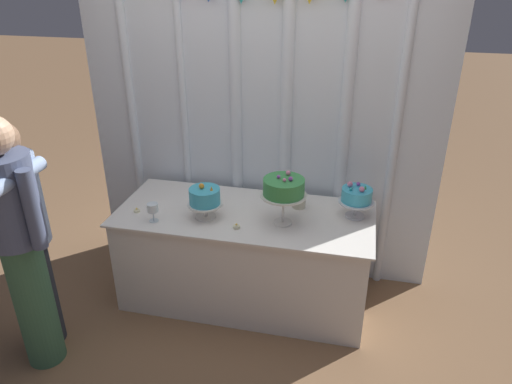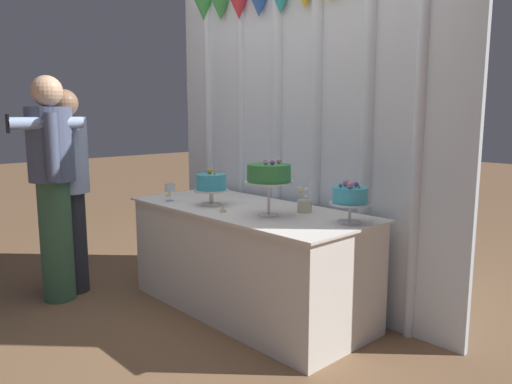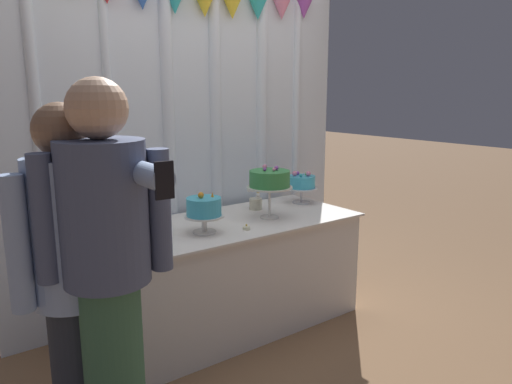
% 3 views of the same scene
% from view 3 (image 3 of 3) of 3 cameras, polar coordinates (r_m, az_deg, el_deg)
% --- Properties ---
extents(ground_plane, '(24.00, 24.00, 0.00)m').
position_cam_3_polar(ground_plane, '(3.41, -2.31, -15.99)').
color(ground_plane, '#846042').
extents(draped_curtain, '(2.70, 0.18, 2.60)m').
position_cam_3_polar(draped_curtain, '(3.51, -7.62, 9.17)').
color(draped_curtain, silver).
rests_on(draped_curtain, ground_plane).
extents(cake_table, '(1.82, 0.79, 0.74)m').
position_cam_3_polar(cake_table, '(3.33, -3.35, -9.69)').
color(cake_table, white).
rests_on(cake_table, ground_plane).
extents(cake_display_leftmost, '(0.24, 0.24, 0.26)m').
position_cam_3_polar(cake_display_leftmost, '(2.95, -6.17, -1.98)').
color(cake_display_leftmost, silver).
rests_on(cake_display_leftmost, cake_table).
extents(cake_display_center, '(0.31, 0.31, 0.36)m').
position_cam_3_polar(cake_display_center, '(3.25, 1.62, 1.38)').
color(cake_display_center, silver).
rests_on(cake_display_center, cake_table).
extents(cake_display_rightmost, '(0.25, 0.25, 0.25)m').
position_cam_3_polar(cake_display_rightmost, '(3.73, 5.40, 1.04)').
color(cake_display_rightmost, silver).
rests_on(cake_display_rightmost, cake_table).
extents(wine_glass, '(0.08, 0.08, 0.13)m').
position_cam_3_polar(wine_glass, '(2.70, -10.84, -4.61)').
color(wine_glass, silver).
rests_on(wine_glass, cake_table).
extents(flower_vase, '(0.12, 0.10, 0.16)m').
position_cam_3_polar(flower_vase, '(3.54, -0.06, -1.20)').
color(flower_vase, beige).
rests_on(flower_vase, cake_table).
extents(tealight_far_left, '(0.04, 0.04, 0.03)m').
position_cam_3_polar(tealight_far_left, '(2.75, -14.89, -6.47)').
color(tealight_far_left, beige).
rests_on(tealight_far_left, cake_table).
extents(tealight_near_left, '(0.05, 0.05, 0.04)m').
position_cam_3_polar(tealight_near_left, '(3.03, -1.20, -4.28)').
color(tealight_near_left, beige).
rests_on(tealight_near_left, cake_table).
extents(guest_girl_blue_dress, '(0.46, 0.64, 1.56)m').
position_cam_3_polar(guest_girl_blue_dress, '(2.04, -20.76, -9.81)').
color(guest_girl_blue_dress, '#282D38').
rests_on(guest_girl_blue_dress, ground_plane).
extents(guest_man_dark_suit, '(0.47, 0.40, 1.64)m').
position_cam_3_polar(guest_man_dark_suit, '(1.92, -17.04, -9.63)').
color(guest_man_dark_suit, '#3D6B4C').
rests_on(guest_man_dark_suit, ground_plane).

